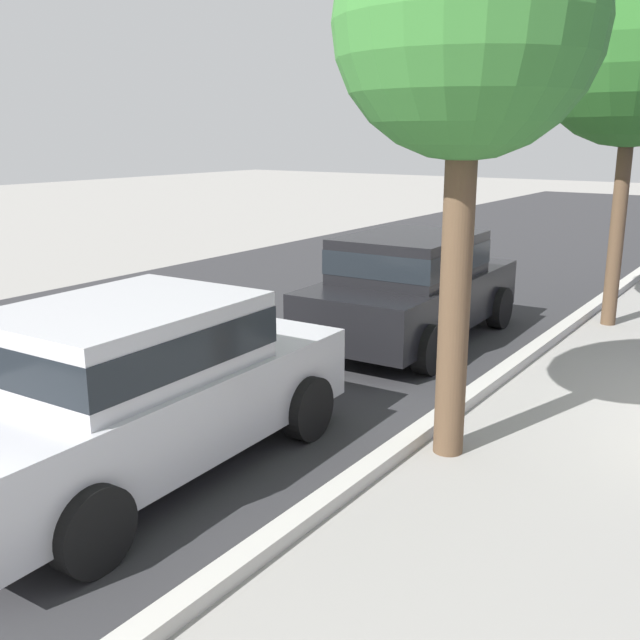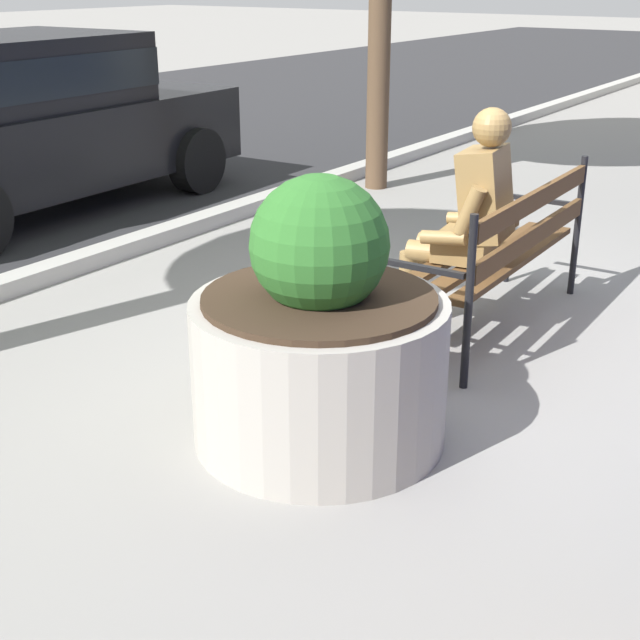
# 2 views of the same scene
# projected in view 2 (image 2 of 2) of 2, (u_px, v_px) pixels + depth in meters

# --- Properties ---
(ground_plane) EXTENTS (80.00, 80.00, 0.00)m
(ground_plane) POSITION_uv_depth(u_px,v_px,m) (461.00, 335.00, 5.41)
(ground_plane) COLOR gray
(curb_stone) EXTENTS (60.00, 0.20, 0.12)m
(curb_stone) POSITION_uv_depth(u_px,v_px,m) (123.00, 248.00, 6.91)
(curb_stone) COLOR #B2AFA8
(curb_stone) RESTS_ON ground
(park_bench) EXTENTS (1.81, 0.57, 0.95)m
(park_bench) POSITION_uv_depth(u_px,v_px,m) (505.00, 245.00, 5.30)
(park_bench) COLOR brown
(park_bench) RESTS_ON ground
(bronze_statue_seated) EXTENTS (0.61, 0.82, 1.37)m
(bronze_statue_seated) POSITION_uv_depth(u_px,v_px,m) (460.00, 226.00, 5.22)
(bronze_statue_seated) COLOR olive
(bronze_statue_seated) RESTS_ON ground
(concrete_planter) EXTENTS (1.18, 1.18, 1.27)m
(concrete_planter) POSITION_uv_depth(u_px,v_px,m) (320.00, 346.00, 4.05)
(concrete_planter) COLOR #A8A399
(concrete_planter) RESTS_ON ground
(parked_car_black) EXTENTS (4.16, 2.03, 1.56)m
(parked_car_black) POSITION_uv_depth(u_px,v_px,m) (20.00, 119.00, 7.90)
(parked_car_black) COLOR black
(parked_car_black) RESTS_ON ground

